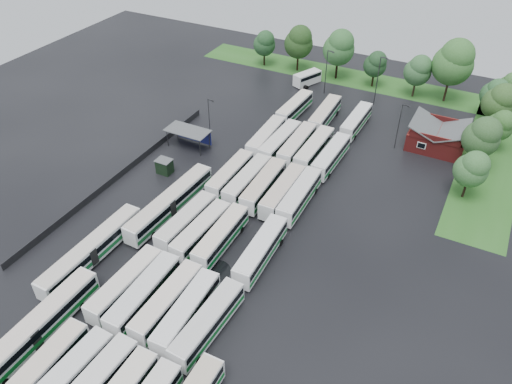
% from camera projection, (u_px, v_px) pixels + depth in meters
% --- Properties ---
extents(ground, '(160.00, 160.00, 0.00)m').
position_uv_depth(ground, '(206.00, 246.00, 72.41)').
color(ground, black).
rests_on(ground, ground).
extents(brick_building, '(10.07, 8.60, 5.39)m').
position_uv_depth(brick_building, '(437.00, 139.00, 92.66)').
color(brick_building, maroon).
rests_on(brick_building, ground).
extents(wash_shed, '(8.20, 4.20, 3.58)m').
position_uv_depth(wash_shed, '(189.00, 132.00, 92.40)').
color(wash_shed, '#2D2D30').
rests_on(wash_shed, ground).
extents(utility_hut, '(2.70, 2.20, 2.62)m').
position_uv_depth(utility_hut, '(165.00, 166.00, 86.41)').
color(utility_hut, black).
rests_on(utility_hut, ground).
extents(grass_strip_north, '(80.00, 10.00, 0.01)m').
position_uv_depth(grass_strip_north, '(359.00, 80.00, 117.36)').
color(grass_strip_north, '#285D1D').
rests_on(grass_strip_north, ground).
extents(grass_strip_east, '(10.00, 50.00, 0.01)m').
position_uv_depth(grass_strip_east, '(491.00, 161.00, 90.16)').
color(grass_strip_east, '#285D1D').
rests_on(grass_strip_east, ground).
extents(west_fence, '(0.10, 50.00, 1.20)m').
position_uv_depth(west_fence, '(121.00, 174.00, 85.79)').
color(west_fence, '#2D2D30').
rests_on(west_fence, ground).
extents(bus_r0c0, '(2.78, 12.10, 3.36)m').
position_uv_depth(bus_r0c0, '(43.00, 369.00, 54.41)').
color(bus_r0c0, white).
rests_on(bus_r0c0, ground).
extents(bus_r0c1, '(3.16, 12.56, 3.47)m').
position_uv_depth(bus_r0c1, '(66.00, 380.00, 53.31)').
color(bus_r0c1, white).
rests_on(bus_r0c1, ground).
extents(bus_r1c0, '(2.95, 12.52, 3.47)m').
position_uv_depth(bus_r1c0, '(126.00, 285.00, 64.04)').
color(bus_r1c0, white).
rests_on(bus_r1c0, ground).
extents(bus_r1c1, '(2.96, 12.80, 3.55)m').
position_uv_depth(bus_r1c1, '(144.00, 294.00, 62.76)').
color(bus_r1c1, white).
rests_on(bus_r1c1, ground).
extents(bus_r1c2, '(2.71, 12.40, 3.45)m').
position_uv_depth(bus_r1c2, '(167.00, 302.00, 61.82)').
color(bus_r1c2, white).
rests_on(bus_r1c2, ground).
extents(bus_r1c3, '(3.09, 12.41, 3.43)m').
position_uv_depth(bus_r1c3, '(187.00, 312.00, 60.55)').
color(bus_r1c3, white).
rests_on(bus_r1c3, ground).
extents(bus_r1c4, '(3.15, 12.62, 3.49)m').
position_uv_depth(bus_r1c4, '(208.00, 323.00, 59.24)').
color(bus_r1c4, white).
rests_on(bus_r1c4, ground).
extents(bus_r2c0, '(3.12, 12.34, 3.41)m').
position_uv_depth(bus_r2c0, '(186.00, 222.00, 73.89)').
color(bus_r2c0, white).
rests_on(bus_r2c0, ground).
extents(bus_r2c1, '(3.10, 12.24, 3.38)m').
position_uv_depth(bus_r2c1, '(201.00, 231.00, 72.32)').
color(bus_r2c1, white).
rests_on(bus_r2c1, ground).
extents(bus_r2c2, '(2.78, 12.29, 3.41)m').
position_uv_depth(bus_r2c2, '(221.00, 236.00, 71.35)').
color(bus_r2c2, white).
rests_on(bus_r2c2, ground).
extents(bus_r2c4, '(3.11, 12.77, 3.53)m').
position_uv_depth(bus_r2c4, '(261.00, 250.00, 68.98)').
color(bus_r2c4, white).
rests_on(bus_r2c4, ground).
extents(bus_r3c0, '(2.61, 12.10, 3.37)m').
position_uv_depth(bus_r3c0, '(230.00, 175.00, 83.49)').
color(bus_r3c0, white).
rests_on(bus_r3c0, ground).
extents(bus_r3c1, '(2.76, 12.47, 3.47)m').
position_uv_depth(bus_r3c1, '(247.00, 180.00, 82.14)').
color(bus_r3c1, white).
rests_on(bus_r3c1, ground).
extents(bus_r3c2, '(3.05, 12.73, 3.52)m').
position_uv_depth(bus_r3c2, '(264.00, 185.00, 80.96)').
color(bus_r3c2, white).
rests_on(bus_r3c2, ground).
extents(bus_r3c3, '(2.79, 12.64, 3.51)m').
position_uv_depth(bus_r3c3, '(283.00, 191.00, 79.67)').
color(bus_r3c3, white).
rests_on(bus_r3c3, ground).
extents(bus_r3c4, '(2.94, 12.79, 3.55)m').
position_uv_depth(bus_r3c4, '(299.00, 196.00, 78.76)').
color(bus_r3c4, white).
rests_on(bus_r3c4, ground).
extents(bus_r4c0, '(3.02, 12.53, 3.47)m').
position_uv_depth(bus_r4c0, '(266.00, 137.00, 92.92)').
color(bus_r4c0, white).
rests_on(bus_r4c0, ground).
extents(bus_r4c1, '(3.00, 12.67, 3.51)m').
position_uv_depth(bus_r4c1, '(280.00, 142.00, 91.63)').
color(bus_r4c1, white).
rests_on(bus_r4c1, ground).
extents(bus_r4c2, '(2.85, 12.67, 3.52)m').
position_uv_depth(bus_r4c2, '(297.00, 145.00, 90.81)').
color(bus_r4c2, white).
rests_on(bus_r4c2, ground).
extents(bus_r4c3, '(2.83, 12.77, 3.55)m').
position_uv_depth(bus_r4c3, '(314.00, 149.00, 89.63)').
color(bus_r4c3, white).
rests_on(bus_r4c3, ground).
extents(bus_r4c4, '(2.87, 12.44, 3.45)m').
position_uv_depth(bus_r4c4, '(331.00, 156.00, 87.89)').
color(bus_r4c4, white).
rests_on(bus_r4c4, ground).
extents(bus_r5c0, '(3.09, 12.28, 3.39)m').
position_uv_depth(bus_r5c0, '(295.00, 108.00, 102.31)').
color(bus_r5c0, white).
rests_on(bus_r5c0, ground).
extents(bus_r5c2, '(3.06, 12.74, 3.53)m').
position_uv_depth(bus_r5c2, '(325.00, 114.00, 99.90)').
color(bus_r5c2, white).
rests_on(bus_r5c2, ground).
extents(bus_r5c4, '(2.76, 12.09, 3.36)m').
position_uv_depth(bus_r5c4, '(356.00, 121.00, 97.94)').
color(bus_r5c4, white).
rests_on(bus_r5c4, ground).
extents(artic_bus_west_a, '(2.66, 18.70, 3.47)m').
position_uv_depth(artic_bus_west_a, '(35.00, 330.00, 58.41)').
color(artic_bus_west_a, white).
rests_on(artic_bus_west_a, ground).
extents(artic_bus_west_b, '(3.53, 19.01, 3.51)m').
position_uv_depth(artic_bus_west_b, '(170.00, 203.00, 77.36)').
color(artic_bus_west_b, white).
rests_on(artic_bus_west_b, ground).
extents(artic_bus_west_c, '(2.87, 18.33, 3.39)m').
position_uv_depth(artic_bus_west_c, '(92.00, 250.00, 69.09)').
color(artic_bus_west_c, white).
rests_on(artic_bus_west_c, ground).
extents(minibus, '(4.97, 7.11, 2.92)m').
position_uv_depth(minibus, '(307.00, 78.00, 114.30)').
color(minibus, white).
rests_on(minibus, ground).
extents(tree_north_0, '(5.35, 5.35, 8.87)m').
position_uv_depth(tree_north_0, '(265.00, 43.00, 120.44)').
color(tree_north_0, black).
rests_on(tree_north_0, ground).
extents(tree_north_1, '(6.78, 6.78, 11.22)m').
position_uv_depth(tree_north_1, '(299.00, 42.00, 117.05)').
color(tree_north_1, black).
rests_on(tree_north_1, ground).
extents(tree_north_2, '(7.20, 7.20, 11.92)m').
position_uv_depth(tree_north_2, '(339.00, 47.00, 113.13)').
color(tree_north_2, black).
rests_on(tree_north_2, ground).
extents(tree_north_3, '(5.14, 5.14, 8.51)m').
position_uv_depth(tree_north_3, '(376.00, 64.00, 111.12)').
color(tree_north_3, black).
rests_on(tree_north_3, ground).
extents(tree_north_4, '(5.83, 5.83, 9.66)m').
position_uv_depth(tree_north_4, '(419.00, 70.00, 106.64)').
color(tree_north_4, '#37281C').
rests_on(tree_north_4, ground).
extents(tree_north_5, '(8.50, 8.50, 14.08)m').
position_uv_depth(tree_north_5, '(454.00, 62.00, 103.12)').
color(tree_north_5, '#372218').
rests_on(tree_north_5, ground).
extents(tree_north_6, '(5.48, 5.48, 9.08)m').
position_uv_depth(tree_north_6, '(511.00, 87.00, 100.98)').
color(tree_north_6, '#342618').
rests_on(tree_north_6, ground).
extents(tree_east_0, '(5.38, 5.38, 8.92)m').
position_uv_depth(tree_east_0, '(472.00, 168.00, 78.11)').
color(tree_east_0, black).
rests_on(tree_east_0, ground).
extents(tree_east_1, '(6.26, 6.26, 10.37)m').
position_uv_depth(tree_east_1, '(483.00, 136.00, 84.01)').
color(tree_east_1, black).
rests_on(tree_east_1, ground).
extents(tree_east_2, '(5.05, 5.03, 8.33)m').
position_uv_depth(tree_east_2, '(501.00, 125.00, 89.69)').
color(tree_east_2, black).
rests_on(tree_east_2, ground).
extents(tree_east_3, '(6.31, 6.31, 10.45)m').
position_uv_depth(tree_east_3, '(500.00, 102.00, 93.96)').
color(tree_east_3, black).
rests_on(tree_east_3, ground).
extents(tree_east_4, '(5.32, 5.32, 8.80)m').
position_uv_depth(tree_east_4, '(495.00, 93.00, 99.09)').
color(tree_east_4, black).
rests_on(tree_east_4, ground).
extents(lamp_post_ne, '(1.41, 0.27, 9.14)m').
position_uv_depth(lamp_post_ne, '(400.00, 123.00, 90.24)').
color(lamp_post_ne, '#2D2D30').
rests_on(lamp_post_ne, ground).
extents(lamp_post_nw, '(1.40, 0.27, 9.10)m').
position_uv_depth(lamp_post_nw, '(210.00, 118.00, 91.94)').
color(lamp_post_nw, '#2D2D30').
rests_on(lamp_post_nw, ground).
extents(lamp_post_back_w, '(1.53, 0.30, 9.96)m').
position_uv_depth(lamp_post_back_w, '(327.00, 69.00, 108.09)').
color(lamp_post_back_w, '#2D2D30').
rests_on(lamp_post_back_w, ground).
extents(lamp_post_back_e, '(1.65, 0.32, 10.74)m').
position_uv_depth(lamp_post_back_e, '(378.00, 77.00, 103.60)').
color(lamp_post_back_e, '#2D2D30').
rests_on(lamp_post_back_e, ground).
extents(puddle_0, '(5.67, 5.67, 0.01)m').
position_uv_depth(puddle_0, '(77.00, 356.00, 57.88)').
color(puddle_0, black).
rests_on(puddle_0, ground).
extents(puddle_1, '(3.65, 3.65, 0.01)m').
position_uv_depth(puddle_1, '(152.00, 384.00, 55.05)').
color(puddle_1, black).
rests_on(puddle_1, ground).
extents(puddle_2, '(5.42, 5.42, 0.01)m').
position_uv_depth(puddle_2, '(155.00, 220.00, 77.04)').
color(puddle_2, black).
rests_on(puddle_2, ground).
extents(puddle_3, '(4.40, 4.40, 0.01)m').
position_uv_depth(puddle_3, '(215.00, 271.00, 68.52)').
color(puddle_3, black).
rests_on(puddle_3, ground).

